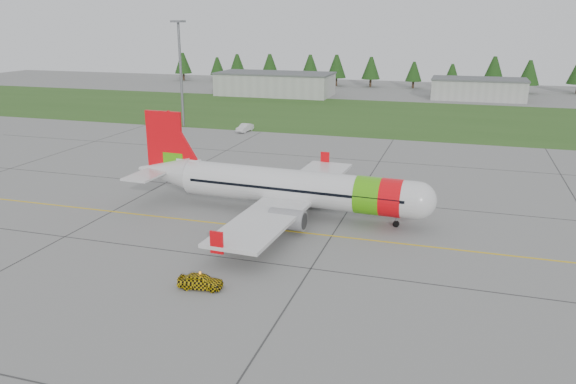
% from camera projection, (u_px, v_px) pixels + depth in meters
% --- Properties ---
extents(ground, '(320.00, 320.00, 0.00)m').
position_uv_depth(ground, '(204.00, 255.00, 50.76)').
color(ground, gray).
rests_on(ground, ground).
extents(aircraft, '(34.67, 31.94, 10.50)m').
position_uv_depth(aircraft, '(289.00, 187.00, 60.69)').
color(aircraft, silver).
rests_on(aircraft, ground).
extents(follow_me_car, '(1.40, 1.59, 3.61)m').
position_uv_depth(follow_me_car, '(200.00, 267.00, 43.92)').
color(follow_me_car, yellow).
rests_on(follow_me_car, ground).
extents(service_van, '(1.77, 1.70, 4.55)m').
position_uv_depth(service_van, '(245.00, 120.00, 106.54)').
color(service_van, silver).
rests_on(service_van, ground).
extents(grass_strip, '(320.00, 50.00, 0.03)m').
position_uv_depth(grass_strip, '(362.00, 115.00, 125.66)').
color(grass_strip, '#30561E').
rests_on(grass_strip, ground).
extents(taxi_guideline, '(120.00, 0.25, 0.02)m').
position_uv_depth(taxi_guideline, '(238.00, 225.00, 58.06)').
color(taxi_guideline, gold).
rests_on(taxi_guideline, ground).
extents(hangar_west, '(32.00, 14.00, 6.00)m').
position_uv_depth(hangar_west, '(275.00, 85.00, 158.86)').
color(hangar_west, '#A8A8A3').
rests_on(hangar_west, ground).
extents(hangar_east, '(24.00, 12.00, 5.20)m').
position_uv_depth(hangar_east, '(478.00, 90.00, 150.71)').
color(hangar_east, '#A8A8A3').
rests_on(hangar_east, ground).
extents(floodlight_mast, '(0.50, 0.50, 20.00)m').
position_uv_depth(floodlight_mast, '(181.00, 76.00, 109.88)').
color(floodlight_mast, slate).
rests_on(floodlight_mast, ground).
extents(treeline, '(160.00, 8.00, 10.00)m').
position_uv_depth(treeline, '(394.00, 72.00, 175.35)').
color(treeline, '#1C3F14').
rests_on(treeline, ground).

